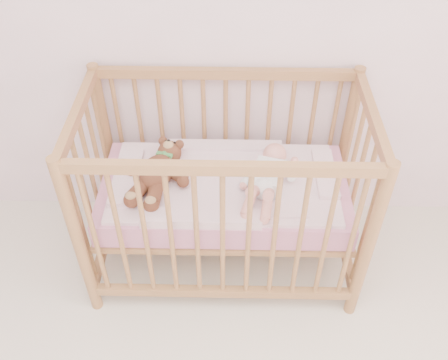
# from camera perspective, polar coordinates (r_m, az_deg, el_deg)

# --- Properties ---
(crib) EXTENTS (1.36, 0.76, 1.00)m
(crib) POSITION_cam_1_polar(r_m,az_deg,el_deg) (2.49, 0.02, -1.24)
(crib) COLOR #A86B47
(crib) RESTS_ON floor
(mattress) EXTENTS (1.22, 0.62, 0.13)m
(mattress) POSITION_cam_1_polar(r_m,az_deg,el_deg) (2.50, 0.02, -1.49)
(mattress) COLOR pink
(mattress) RESTS_ON crib
(blanket) EXTENTS (1.10, 0.58, 0.06)m
(blanket) POSITION_cam_1_polar(r_m,az_deg,el_deg) (2.45, 0.02, -0.23)
(blanket) COLOR pink
(blanket) RESTS_ON mattress
(baby) EXTENTS (0.38, 0.58, 0.13)m
(baby) POSITION_cam_1_polar(r_m,az_deg,el_deg) (2.39, 5.04, 0.68)
(baby) COLOR white
(baby) RESTS_ON blanket
(teddy_bear) EXTENTS (0.46, 0.55, 0.13)m
(teddy_bear) POSITION_cam_1_polar(r_m,az_deg,el_deg) (2.41, -7.72, 1.03)
(teddy_bear) COLOR brown
(teddy_bear) RESTS_ON blanket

